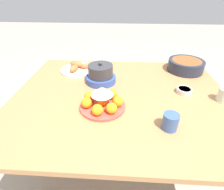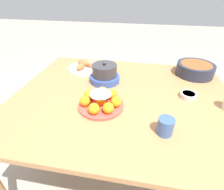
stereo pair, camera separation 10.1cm
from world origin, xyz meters
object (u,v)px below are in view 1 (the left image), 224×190
object	(u,v)px
seafood_platter	(78,68)
warming_pot	(101,74)
sauce_bowl	(184,90)
cup_near	(170,122)
cake_plate	(102,102)
cup_far	(224,95)
serving_bowl	(186,65)
dining_table	(120,105)

from	to	relation	value
seafood_platter	warming_pot	world-z (taller)	warming_pot
sauce_bowl	cup_near	size ratio (longest dim) A/B	1.15
cake_plate	cup_far	bearing A→B (deg)	8.53
cup_near	serving_bowl	bearing A→B (deg)	68.59
cake_plate	warming_pot	xyz separation A→B (m)	(-0.04, 0.29, 0.02)
sauce_bowl	dining_table	bearing A→B (deg)	-172.80
serving_bowl	cup_far	xyz separation A→B (m)	(0.10, -0.41, -0.01)
serving_bowl	warming_pot	bearing A→B (deg)	-160.80
sauce_bowl	serving_bowl	bearing A→B (deg)	73.58
dining_table	cake_plate	size ratio (longest dim) A/B	5.26
seafood_platter	cake_plate	bearing A→B (deg)	-63.01
dining_table	warming_pot	bearing A→B (deg)	132.05
dining_table	sauce_bowl	world-z (taller)	sauce_bowl
dining_table	cup_near	size ratio (longest dim) A/B	16.01
seafood_platter	cup_near	world-z (taller)	cup_near
cake_plate	warming_pot	world-z (taller)	warming_pot
cup_near	warming_pot	distance (m)	0.58
warming_pot	sauce_bowl	bearing A→B (deg)	-11.41
cake_plate	cup_near	size ratio (longest dim) A/B	3.04
cup_near	warming_pot	bearing A→B (deg)	130.58
dining_table	cup_near	world-z (taller)	cup_near
warming_pot	seafood_platter	bearing A→B (deg)	138.14
dining_table	warming_pot	xyz separation A→B (m)	(-0.14, 0.16, 0.14)
sauce_bowl	warming_pot	bearing A→B (deg)	168.59
dining_table	seafood_platter	world-z (taller)	seafood_platter
serving_bowl	sauce_bowl	world-z (taller)	serving_bowl
cup_far	sauce_bowl	bearing A→B (deg)	158.46
dining_table	sauce_bowl	xyz separation A→B (m)	(0.40, 0.05, 0.10)
serving_bowl	cup_near	distance (m)	0.72
cake_plate	sauce_bowl	xyz separation A→B (m)	(0.50, 0.18, -0.02)
serving_bowl	seafood_platter	size ratio (longest dim) A/B	0.96
dining_table	cup_near	xyz separation A→B (m)	(0.24, -0.28, 0.12)
cup_near	warming_pot	xyz separation A→B (m)	(-0.38, 0.44, 0.02)
dining_table	serving_bowl	bearing A→B (deg)	37.65
dining_table	seafood_platter	size ratio (longest dim) A/B	4.81
seafood_platter	warming_pot	size ratio (longest dim) A/B	1.34
dining_table	warming_pot	world-z (taller)	warming_pot
sauce_bowl	seafood_platter	size ratio (longest dim) A/B	0.35
cake_plate	sauce_bowl	bearing A→B (deg)	20.30
cup_near	cup_far	world-z (taller)	cup_near
sauce_bowl	seafood_platter	world-z (taller)	seafood_platter
serving_bowl	cup_near	xyz separation A→B (m)	(-0.26, -0.67, -0.00)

